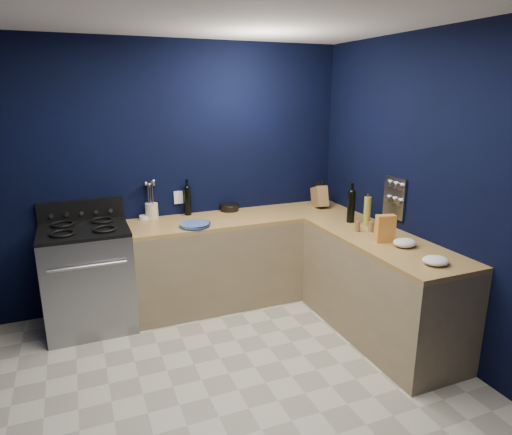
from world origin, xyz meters
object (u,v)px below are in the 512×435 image
utensil_crock (152,211)px  crouton_bag (385,229)px  plate_stack (195,225)px  knife_block (320,197)px  gas_range (89,279)px

utensil_crock → crouton_bag: crouton_bag is taller
plate_stack → utensil_crock: bearing=126.1°
knife_block → crouton_bag: (-0.09, -1.24, 0.00)m
utensil_crock → crouton_bag: size_ratio=0.67×
utensil_crock → gas_range: bearing=-157.4°
gas_range → knife_block: bearing=1.1°
knife_block → crouton_bag: 1.25m
gas_range → utensil_crock: size_ratio=5.95×
crouton_bag → utensil_crock: bearing=151.5°
knife_block → crouton_bag: knife_block is taller
gas_range → knife_block: size_ratio=4.12×
utensil_crock → knife_block: bearing=-7.1°
gas_range → plate_stack: plate_stack is taller
utensil_crock → knife_block: (1.77, -0.22, 0.03)m
gas_range → crouton_bag: 2.67m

